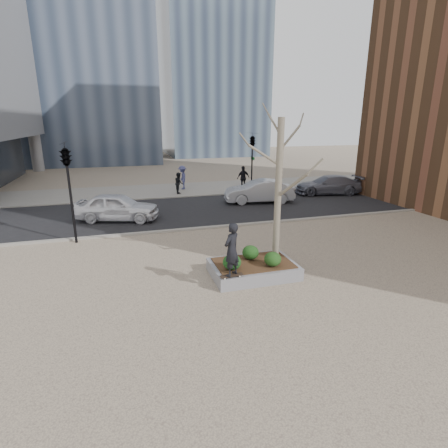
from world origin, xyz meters
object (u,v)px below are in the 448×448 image
object	(u,v)px
planter	(253,269)
police_car	(117,207)
skateboard	(231,276)
skateboarder	(232,250)

from	to	relation	value
planter	police_car	world-z (taller)	police_car
planter	skateboard	size ratio (longest dim) A/B	3.85
planter	police_car	bearing A→B (deg)	117.47
planter	skateboarder	bearing A→B (deg)	-141.34
skateboard	skateboarder	size ratio (longest dim) A/B	0.44
skateboarder	skateboard	bearing A→B (deg)	180.00
skateboard	police_car	size ratio (longest dim) A/B	0.17
skateboarder	police_car	xyz separation A→B (m)	(-3.53, 9.78, -0.62)
planter	police_car	distance (m)	10.05
skateboard	police_car	world-z (taller)	police_car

